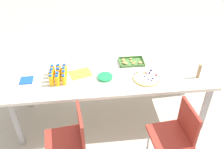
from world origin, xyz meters
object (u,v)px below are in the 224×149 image
at_px(juice_bottle_9, 53,70).
at_px(snack_tray, 131,62).
at_px(juice_bottle_5, 64,76).
at_px(cardboard_tube, 199,71).
at_px(juice_bottle_4, 58,77).
at_px(juice_bottle_7, 59,73).
at_px(juice_bottle_3, 51,77).
at_px(juice_bottle_11, 65,69).
at_px(paper_folder, 81,74).
at_px(chair_near_right, 176,132).
at_px(juice_bottle_10, 59,69).
at_px(juice_bottle_8, 64,73).
at_px(plate_stack, 105,77).
at_px(chair_near_left, 71,138).
at_px(juice_bottle_0, 51,80).
at_px(juice_bottle_1, 57,80).
at_px(juice_bottle_6, 52,73).
at_px(party_table, 111,77).
at_px(napkin_stack, 27,80).
at_px(fruit_pizza, 147,78).
at_px(juice_bottle_2, 64,80).

height_order(juice_bottle_9, snack_tray, juice_bottle_9).
distance_m(juice_bottle_5, cardboard_tube, 1.60).
distance_m(juice_bottle_4, juice_bottle_7, 0.08).
relative_size(juice_bottle_3, cardboard_tube, 0.77).
relative_size(juice_bottle_11, paper_folder, 0.52).
xyz_separation_m(chair_near_right, juice_bottle_11, (-1.16, 0.87, 0.30)).
height_order(juice_bottle_10, paper_folder, juice_bottle_10).
relative_size(juice_bottle_8, plate_stack, 0.79).
relative_size(chair_near_left, juice_bottle_3, 5.72).
bearing_deg(juice_bottle_5, juice_bottle_9, 134.03).
height_order(juice_bottle_0, juice_bottle_3, juice_bottle_0).
distance_m(juice_bottle_1, juice_bottle_3, 0.11).
xyz_separation_m(juice_bottle_6, cardboard_tube, (1.74, -0.20, 0.03)).
relative_size(juice_bottle_8, cardboard_tube, 0.77).
bearing_deg(juice_bottle_9, chair_near_left, -75.88).
xyz_separation_m(juice_bottle_4, paper_folder, (0.26, 0.12, -0.06)).
relative_size(chair_near_right, juice_bottle_6, 6.30).
distance_m(party_table, napkin_stack, 1.02).
relative_size(juice_bottle_4, juice_bottle_5, 0.91).
relative_size(chair_near_right, fruit_pizza, 2.48).
height_order(chair_near_right, cardboard_tube, cardboard_tube).
bearing_deg(cardboard_tube, juice_bottle_0, 178.47).
bearing_deg(paper_folder, juice_bottle_9, 174.39).
xyz_separation_m(plate_stack, napkin_stack, (-0.93, 0.05, -0.01)).
height_order(juice_bottle_2, cardboard_tube, cardboard_tube).
bearing_deg(napkin_stack, juice_bottle_3, -9.26).
relative_size(juice_bottle_8, juice_bottle_11, 1.07).
height_order(juice_bottle_2, juice_bottle_9, juice_bottle_9).
distance_m(juice_bottle_9, napkin_stack, 0.33).
distance_m(juice_bottle_3, napkin_stack, 0.31).
height_order(juice_bottle_3, plate_stack, juice_bottle_3).
bearing_deg(juice_bottle_3, juice_bottle_4, -2.64).
bearing_deg(napkin_stack, chair_near_left, -54.47).
relative_size(juice_bottle_7, juice_bottle_9, 0.98).
bearing_deg(plate_stack, party_table, 45.76).
distance_m(chair_near_right, juice_bottle_5, 1.41).
distance_m(juice_bottle_6, snack_tray, 1.02).
bearing_deg(juice_bottle_2, napkin_stack, 165.41).
distance_m(juice_bottle_5, juice_bottle_9, 0.21).
relative_size(chair_near_right, juice_bottle_1, 5.86).
distance_m(juice_bottle_7, napkin_stack, 0.39).
bearing_deg(snack_tray, juice_bottle_10, -171.85).
bearing_deg(juice_bottle_4, juice_bottle_0, -137.05).
relative_size(juice_bottle_6, cardboard_tube, 0.70).
xyz_separation_m(chair_near_right, juice_bottle_10, (-1.24, 0.87, 0.30)).
height_order(juice_bottle_8, fruit_pizza, juice_bottle_8).
distance_m(chair_near_left, juice_bottle_5, 0.74).
xyz_separation_m(juice_bottle_5, fruit_pizza, (0.98, -0.07, -0.05)).
distance_m(chair_near_right, snack_tray, 1.09).
bearing_deg(juice_bottle_3, party_table, 6.43).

